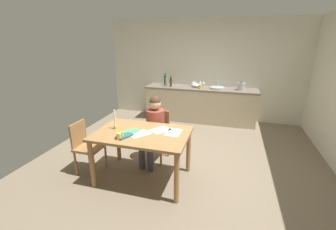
% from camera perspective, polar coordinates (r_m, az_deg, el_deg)
% --- Properties ---
extents(ground_plane, '(5.20, 5.20, 0.04)m').
position_cam_1_polar(ground_plane, '(4.17, 3.11, -11.85)').
color(ground_plane, '#7A6B56').
extents(wall_back, '(5.20, 0.12, 2.60)m').
position_cam_1_polar(wall_back, '(6.20, 8.94, 11.15)').
color(wall_back, beige).
rests_on(wall_back, ground).
extents(kitchen_counter, '(2.86, 0.64, 0.90)m').
position_cam_1_polar(kitchen_counter, '(6.03, 8.07, 2.72)').
color(kitchen_counter, beige).
rests_on(kitchen_counter, ground).
extents(dining_table, '(1.39, 0.92, 0.79)m').
position_cam_1_polar(dining_table, '(3.41, -6.55, -6.10)').
color(dining_table, '#9E7042').
rests_on(dining_table, ground).
extents(chair_at_table, '(0.44, 0.44, 0.88)m').
position_cam_1_polar(chair_at_table, '(4.08, -2.68, -4.42)').
color(chair_at_table, '#9E7042').
rests_on(chair_at_table, ground).
extents(person_seated, '(0.36, 0.61, 1.19)m').
position_cam_1_polar(person_seated, '(3.89, -3.62, -2.77)').
color(person_seated, brown).
rests_on(person_seated, ground).
extents(chair_side_empty, '(0.40, 0.40, 0.86)m').
position_cam_1_polar(chair_side_empty, '(3.89, -20.03, -7.18)').
color(chair_side_empty, '#9E7042').
rests_on(chair_side_empty, ground).
extents(coffee_mug, '(0.11, 0.07, 0.09)m').
position_cam_1_polar(coffee_mug, '(3.19, -12.20, -5.25)').
color(coffee_mug, '#F2CC4C').
rests_on(coffee_mug, dining_table).
extents(candlestick, '(0.06, 0.06, 0.31)m').
position_cam_1_polar(candlestick, '(3.55, -13.27, -2.08)').
color(candlestick, gold).
rests_on(candlestick, dining_table).
extents(book_magazine, '(0.21, 0.27, 0.03)m').
position_cam_1_polar(book_magazine, '(3.26, -10.95, -5.25)').
color(book_magazine, '#2D5D65').
rests_on(book_magazine, dining_table).
extents(book_cookery, '(0.23, 0.28, 0.03)m').
position_cam_1_polar(book_cookery, '(3.38, -9.47, -4.21)').
color(book_cookery, '#4EAE67').
rests_on(book_cookery, dining_table).
extents(paper_letter, '(0.34, 0.36, 0.00)m').
position_cam_1_polar(paper_letter, '(3.44, -1.91, -3.78)').
color(paper_letter, white).
rests_on(paper_letter, dining_table).
extents(paper_bill, '(0.22, 0.30, 0.00)m').
position_cam_1_polar(paper_bill, '(3.35, 1.41, -4.41)').
color(paper_bill, white).
rests_on(paper_bill, dining_table).
extents(paper_envelope, '(0.34, 0.36, 0.00)m').
position_cam_1_polar(paper_envelope, '(3.33, -7.19, -4.73)').
color(paper_envelope, white).
rests_on(paper_envelope, dining_table).
extents(sink_unit, '(0.36, 0.36, 0.24)m').
position_cam_1_polar(sink_unit, '(5.88, 12.40, 6.78)').
color(sink_unit, '#B2B7BC').
rests_on(sink_unit, kitchen_counter).
extents(bottle_oil, '(0.07, 0.07, 0.31)m').
position_cam_1_polar(bottle_oil, '(6.20, -0.71, 8.87)').
color(bottle_oil, '#194C23').
rests_on(bottle_oil, kitchen_counter).
extents(bottle_vinegar, '(0.08, 0.08, 0.27)m').
position_cam_1_polar(bottle_vinegar, '(6.01, -0.35, 8.38)').
color(bottle_vinegar, '#8C999E').
rests_on(bottle_vinegar, kitchen_counter).
extents(bottle_wine_red, '(0.06, 0.06, 0.27)m').
position_cam_1_polar(bottle_wine_red, '(6.00, 0.73, 8.37)').
color(bottle_wine_red, '#593319').
rests_on(bottle_wine_red, kitchen_counter).
extents(mixing_bowl, '(0.21, 0.21, 0.09)m').
position_cam_1_polar(mixing_bowl, '(5.98, 7.02, 7.52)').
color(mixing_bowl, white).
rests_on(mixing_bowl, kitchen_counter).
extents(stovetop_kettle, '(0.18, 0.18, 0.22)m').
position_cam_1_polar(stovetop_kettle, '(5.85, 17.99, 7.01)').
color(stovetop_kettle, '#B7BABF').
rests_on(stovetop_kettle, kitchen_counter).
extents(wine_glass_near_sink, '(0.07, 0.07, 0.15)m').
position_cam_1_polar(wine_glass_near_sink, '(6.04, 9.06, 8.13)').
color(wine_glass_near_sink, silver).
rests_on(wine_glass_near_sink, kitchen_counter).
extents(wine_glass_by_kettle, '(0.07, 0.07, 0.15)m').
position_cam_1_polar(wine_glass_by_kettle, '(6.05, 8.19, 8.19)').
color(wine_glass_by_kettle, silver).
rests_on(wine_glass_by_kettle, kitchen_counter).
extents(wine_glass_back_left, '(0.07, 0.07, 0.15)m').
position_cam_1_polar(wine_glass_back_left, '(6.07, 6.81, 8.29)').
color(wine_glass_back_left, silver).
rests_on(wine_glass_back_left, kitchen_counter).
extents(wine_glass_back_right, '(0.07, 0.07, 0.15)m').
position_cam_1_polar(wine_glass_back_right, '(6.08, 6.31, 8.33)').
color(wine_glass_back_right, silver).
rests_on(wine_glass_back_right, kitchen_counter).
extents(teacup_on_counter, '(0.12, 0.08, 0.11)m').
position_cam_1_polar(teacup_on_counter, '(5.76, 8.21, 7.11)').
color(teacup_on_counter, '#F2CC4C').
rests_on(teacup_on_counter, kitchen_counter).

